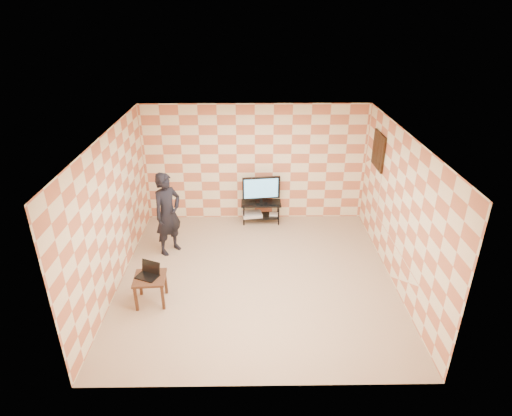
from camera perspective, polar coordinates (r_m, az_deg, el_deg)
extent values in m
plane|color=tan|center=(8.08, 0.06, -9.23)|extent=(5.00, 5.00, 0.00)
cube|color=beige|center=(9.69, -0.16, 5.97)|extent=(5.00, 0.02, 2.70)
cube|color=beige|center=(5.27, 0.48, -12.83)|extent=(5.00, 0.02, 2.70)
cube|color=beige|center=(7.77, -18.70, -0.71)|extent=(0.02, 5.00, 2.70)
cube|color=beige|center=(7.83, 18.67, -0.49)|extent=(0.02, 5.00, 2.70)
cube|color=white|center=(6.90, 0.07, 9.46)|extent=(5.00, 5.00, 0.02)
cube|color=black|center=(8.97, 16.02, 7.35)|extent=(0.04, 0.72, 0.72)
cube|color=black|center=(8.97, 16.02, 7.35)|extent=(0.04, 0.03, 0.68)
cube|color=black|center=(8.97, 16.02, 7.35)|extent=(0.04, 0.68, 0.03)
cube|color=black|center=(9.78, 0.69, 0.64)|extent=(0.91, 0.41, 0.04)
cube|color=black|center=(9.92, 0.68, -1.03)|extent=(0.81, 0.36, 0.03)
cylinder|color=black|center=(9.73, -1.64, -1.01)|extent=(0.03, 0.03, 0.50)
cylinder|color=black|center=(10.03, -1.62, -0.17)|extent=(0.03, 0.03, 0.50)
cylinder|color=black|center=(9.75, 3.05, -0.98)|extent=(0.03, 0.03, 0.50)
cylinder|color=black|center=(10.05, 2.93, -0.14)|extent=(0.03, 0.03, 0.50)
cube|color=black|center=(9.77, 0.69, 0.82)|extent=(0.27, 0.19, 0.03)
cube|color=black|center=(9.75, 0.69, 1.08)|extent=(0.07, 0.05, 0.07)
cube|color=black|center=(9.63, 0.70, 2.69)|extent=(0.86, 0.16, 0.52)
cube|color=#4C96C3|center=(9.60, 0.68, 2.62)|extent=(0.76, 0.10, 0.45)
cube|color=silver|center=(9.87, -0.52, -0.87)|extent=(0.49, 0.38, 0.07)
cube|color=silver|center=(9.92, 2.36, -0.84)|extent=(0.21, 0.16, 0.04)
cube|color=#362111|center=(7.45, -13.99, -9.05)|extent=(0.56, 0.56, 0.04)
cube|color=#362111|center=(7.46, -15.70, -11.60)|extent=(0.05, 0.05, 0.46)
cube|color=#362111|center=(7.80, -15.18, -9.67)|extent=(0.05, 0.05, 0.46)
cube|color=#362111|center=(7.38, -12.31, -11.59)|extent=(0.05, 0.05, 0.46)
cube|color=#362111|center=(7.73, -11.96, -9.64)|extent=(0.05, 0.05, 0.46)
cube|color=black|center=(7.44, -14.30, -8.84)|extent=(0.42, 0.37, 0.02)
cube|color=black|center=(7.46, -13.84, -7.64)|extent=(0.35, 0.19, 0.22)
imported|color=black|center=(8.64, -11.69, -0.75)|extent=(0.72, 0.74, 1.71)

